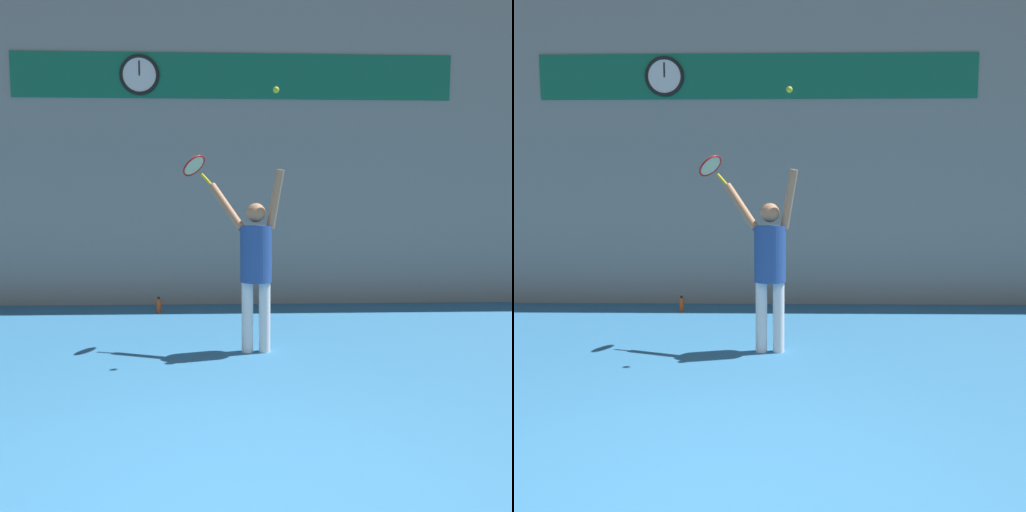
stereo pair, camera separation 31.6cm
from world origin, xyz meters
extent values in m
cube|color=gray|center=(0.00, 5.99, 2.50)|extent=(18.00, 0.10, 5.00)
cube|color=#146B4C|center=(0.00, 5.93, 3.74)|extent=(7.08, 0.02, 0.71)
cylinder|color=white|center=(-1.50, 5.91, 3.74)|extent=(0.58, 0.02, 0.58)
torus|color=black|center=(-1.50, 5.91, 3.74)|extent=(0.64, 0.06, 0.64)
cube|color=black|center=(-1.50, 5.90, 3.84)|extent=(0.02, 0.01, 0.23)
cylinder|color=white|center=(0.16, 3.18, 0.40)|extent=(0.13, 0.13, 0.81)
cylinder|color=white|center=(0.35, 3.18, 0.40)|extent=(0.13, 0.13, 0.81)
cylinder|color=#26478C|center=(0.26, 3.18, 1.12)|extent=(0.35, 0.35, 0.63)
sphere|color=tan|center=(0.26, 3.18, 1.58)|extent=(0.21, 0.21, 0.21)
cylinder|color=tan|center=(0.47, 3.14, 1.73)|extent=(0.23, 0.21, 0.66)
cylinder|color=tan|center=(-0.07, 3.32, 1.65)|extent=(0.45, 0.39, 0.54)
cylinder|color=yellow|center=(-0.30, 3.50, 1.96)|extent=(0.16, 0.11, 0.16)
torus|color=red|center=(-0.46, 3.59, 2.12)|extent=(0.37, 0.39, 0.25)
cylinder|color=beige|center=(-0.46, 3.59, 2.12)|extent=(0.30, 0.33, 0.20)
sphere|color=#CCDB2D|center=(0.46, 3.04, 2.87)|extent=(0.07, 0.07, 0.07)
cylinder|color=#D84C19|center=(-1.18, 5.35, 0.10)|extent=(0.07, 0.07, 0.21)
cylinder|color=black|center=(-1.18, 5.35, 0.23)|extent=(0.04, 0.04, 0.04)
camera|label=1|loc=(0.05, -2.35, 1.66)|focal=35.00mm
camera|label=2|loc=(0.36, -2.36, 1.66)|focal=35.00mm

